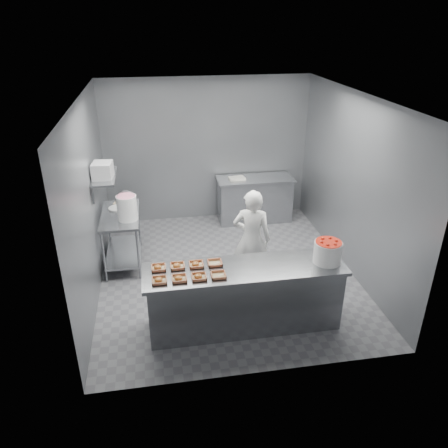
{
  "coord_description": "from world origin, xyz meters",
  "views": [
    {
      "loc": [
        -1.05,
        -6.0,
        3.82
      ],
      "look_at": [
        -0.08,
        -0.2,
        0.98
      ],
      "focal_mm": 35.0,
      "sensor_mm": 36.0,
      "label": 1
    }
  ],
  "objects_px": {
    "worker": "(252,239)",
    "service_counter": "(244,297)",
    "tray_3": "(218,275)",
    "tray_7": "(215,263)",
    "tray_6": "(196,264)",
    "prep_table": "(122,231)",
    "tray_4": "(158,268)",
    "appliance": "(103,170)",
    "tray_5": "(177,266)",
    "strawberry_tub": "(328,251)",
    "tray_0": "(159,280)",
    "tray_2": "(199,277)",
    "tray_1": "(179,278)",
    "glaze_bucket": "(127,207)",
    "back_counter": "(255,199)"
  },
  "relations": [
    {
      "from": "tray_0",
      "to": "tray_5",
      "type": "xyz_separation_m",
      "value": [
        0.24,
        0.29,
        0.0
      ]
    },
    {
      "from": "prep_table",
      "to": "glaze_bucket",
      "type": "relative_size",
      "value": 2.5
    },
    {
      "from": "tray_0",
      "to": "tray_7",
      "type": "height_order",
      "value": "tray_0"
    },
    {
      "from": "prep_table",
      "to": "tray_1",
      "type": "relative_size",
      "value": 6.4
    },
    {
      "from": "prep_table",
      "to": "tray_6",
      "type": "xyz_separation_m",
      "value": [
        1.04,
        -1.8,
        0.33
      ]
    },
    {
      "from": "service_counter",
      "to": "prep_table",
      "type": "relative_size",
      "value": 2.17
    },
    {
      "from": "service_counter",
      "to": "back_counter",
      "type": "distance_m",
      "value": 3.37
    },
    {
      "from": "service_counter",
      "to": "tray_1",
      "type": "xyz_separation_m",
      "value": [
        -0.85,
        -0.15,
        0.47
      ]
    },
    {
      "from": "prep_table",
      "to": "tray_4",
      "type": "xyz_separation_m",
      "value": [
        0.56,
        -1.8,
        0.33
      ]
    },
    {
      "from": "service_counter",
      "to": "tray_0",
      "type": "bearing_deg",
      "value": -172.29
    },
    {
      "from": "worker",
      "to": "tray_6",
      "type": "bearing_deg",
      "value": 60.82
    },
    {
      "from": "prep_table",
      "to": "back_counter",
      "type": "xyz_separation_m",
      "value": [
        2.55,
        1.3,
        -0.14
      ]
    },
    {
      "from": "prep_table",
      "to": "glaze_bucket",
      "type": "height_order",
      "value": "glaze_bucket"
    },
    {
      "from": "tray_1",
      "to": "strawberry_tub",
      "type": "distance_m",
      "value": 1.94
    },
    {
      "from": "tray_2",
      "to": "tray_4",
      "type": "bearing_deg",
      "value": 148.44
    },
    {
      "from": "tray_2",
      "to": "tray_6",
      "type": "distance_m",
      "value": 0.29
    },
    {
      "from": "glaze_bucket",
      "to": "appliance",
      "type": "bearing_deg",
      "value": 159.27
    },
    {
      "from": "tray_5",
      "to": "strawberry_tub",
      "type": "xyz_separation_m",
      "value": [
        1.93,
        -0.18,
        0.14
      ]
    },
    {
      "from": "tray_7",
      "to": "glaze_bucket",
      "type": "xyz_separation_m",
      "value": [
        -1.14,
        1.58,
        0.19
      ]
    },
    {
      "from": "tray_1",
      "to": "tray_5",
      "type": "height_order",
      "value": "same"
    },
    {
      "from": "tray_6",
      "to": "tray_3",
      "type": "bearing_deg",
      "value": -50.5
    },
    {
      "from": "back_counter",
      "to": "tray_6",
      "type": "distance_m",
      "value": 3.48
    },
    {
      "from": "worker",
      "to": "tray_2",
      "type": "bearing_deg",
      "value": 69.49
    },
    {
      "from": "back_counter",
      "to": "prep_table",
      "type": "bearing_deg",
      "value": -152.99
    },
    {
      "from": "glaze_bucket",
      "to": "tray_6",
      "type": "bearing_deg",
      "value": -60.22
    },
    {
      "from": "tray_5",
      "to": "tray_7",
      "type": "relative_size",
      "value": 1.0
    },
    {
      "from": "appliance",
      "to": "tray_1",
      "type": "bearing_deg",
      "value": -57.95
    },
    {
      "from": "service_counter",
      "to": "worker",
      "type": "bearing_deg",
      "value": 72.09
    },
    {
      "from": "tray_0",
      "to": "back_counter",
      "type": "bearing_deg",
      "value": 59.66
    },
    {
      "from": "appliance",
      "to": "worker",
      "type": "bearing_deg",
      "value": -16.0
    },
    {
      "from": "tray_3",
      "to": "appliance",
      "type": "distance_m",
      "value": 2.58
    },
    {
      "from": "service_counter",
      "to": "appliance",
      "type": "xyz_separation_m",
      "value": [
        -1.82,
        1.84,
        1.23
      ]
    },
    {
      "from": "worker",
      "to": "service_counter",
      "type": "bearing_deg",
      "value": 90.98
    },
    {
      "from": "tray_4",
      "to": "tray_5",
      "type": "height_order",
      "value": "same"
    },
    {
      "from": "strawberry_tub",
      "to": "tray_0",
      "type": "bearing_deg",
      "value": -177.03
    },
    {
      "from": "tray_1",
      "to": "appliance",
      "type": "relative_size",
      "value": 0.58
    },
    {
      "from": "tray_6",
      "to": "worker",
      "type": "distance_m",
      "value": 1.25
    },
    {
      "from": "tray_0",
      "to": "tray_1",
      "type": "height_order",
      "value": "same"
    },
    {
      "from": "tray_3",
      "to": "strawberry_tub",
      "type": "distance_m",
      "value": 1.46
    },
    {
      "from": "service_counter",
      "to": "tray_5",
      "type": "distance_m",
      "value": 0.98
    },
    {
      "from": "prep_table",
      "to": "service_counter",
      "type": "bearing_deg",
      "value": -49.76
    },
    {
      "from": "tray_0",
      "to": "tray_5",
      "type": "bearing_deg",
      "value": 50.86
    },
    {
      "from": "tray_3",
      "to": "strawberry_tub",
      "type": "relative_size",
      "value": 0.52
    },
    {
      "from": "service_counter",
      "to": "tray_3",
      "type": "bearing_deg",
      "value": -158.02
    },
    {
      "from": "tray_0",
      "to": "strawberry_tub",
      "type": "distance_m",
      "value": 2.18
    },
    {
      "from": "tray_3",
      "to": "tray_7",
      "type": "xyz_separation_m",
      "value": [
        0.0,
        0.29,
        0.0
      ]
    },
    {
      "from": "prep_table",
      "to": "tray_2",
      "type": "distance_m",
      "value": 2.37
    },
    {
      "from": "tray_5",
      "to": "service_counter",
      "type": "bearing_deg",
      "value": -9.86
    },
    {
      "from": "prep_table",
      "to": "tray_0",
      "type": "bearing_deg",
      "value": -75.0
    },
    {
      "from": "strawberry_tub",
      "to": "appliance",
      "type": "height_order",
      "value": "appliance"
    }
  ]
}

